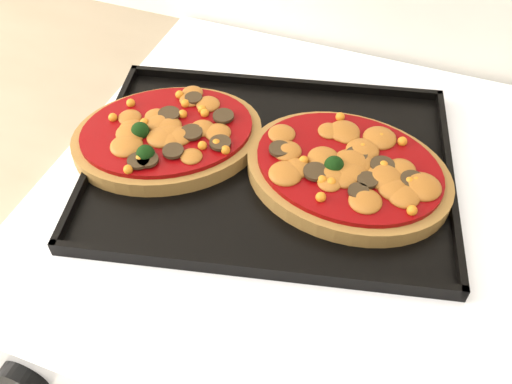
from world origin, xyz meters
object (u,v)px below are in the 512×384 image
at_px(pizza_right, 348,169).
at_px(stove, 279,344).
at_px(baking_tray, 270,163).
at_px(pizza_left, 168,134).

bearing_deg(pizza_right, stove, -172.69).
relative_size(stove, pizza_right, 3.59).
relative_size(stove, baking_tray, 2.02).
bearing_deg(pizza_right, pizza_left, -175.21).
bearing_deg(pizza_left, pizza_right, 4.79).
distance_m(stove, pizza_left, 0.51).
distance_m(baking_tray, pizza_right, 0.10).
bearing_deg(pizza_left, stove, 3.72).
relative_size(baking_tray, pizza_left, 1.84).
distance_m(baking_tray, pizza_left, 0.14).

